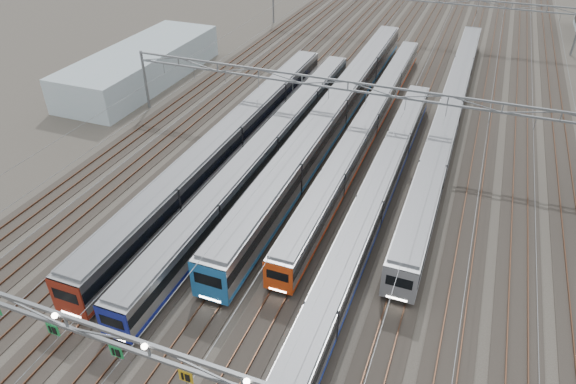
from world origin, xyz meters
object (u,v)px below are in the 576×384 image
(train_c, at_px, (334,112))
(west_shed, at_px, (142,65))
(train_d, at_px, (367,124))
(train_a, at_px, (230,140))
(train_b, at_px, (267,148))
(train_f, at_px, (450,111))
(gantry_mid, at_px, (347,93))
(gantry_near, at_px, (147,354))
(train_e, at_px, (368,212))
(gantry_far, at_px, (414,3))

(train_c, xyz_separation_m, west_shed, (-32.13, 5.16, 0.14))
(train_c, xyz_separation_m, train_d, (4.50, -0.81, -0.45))
(train_d, bearing_deg, train_a, -142.53)
(train_b, distance_m, train_f, 24.87)
(train_d, xyz_separation_m, train_f, (9.00, 6.89, 0.19))
(train_a, distance_m, gantry_mid, 14.53)
(train_b, distance_m, gantry_near, 33.06)
(gantry_mid, bearing_deg, train_d, 43.49)
(train_a, relative_size, train_b, 0.98)
(train_b, height_order, train_d, train_b)
(west_shed, bearing_deg, train_e, -30.28)
(train_b, bearing_deg, west_shed, 149.54)
(train_e, height_order, gantry_near, gantry_near)
(train_f, relative_size, gantry_near, 1.20)
(west_shed, bearing_deg, train_b, -30.46)
(train_e, height_order, gantry_far, gantry_far)
(train_e, distance_m, train_f, 25.34)
(train_e, height_order, west_shed, west_shed)
(train_a, bearing_deg, train_d, 37.47)
(gantry_mid, bearing_deg, train_b, -129.65)
(train_e, relative_size, gantry_mid, 1.01)
(train_e, height_order, train_f, train_f)
(train_a, bearing_deg, train_c, 51.11)
(train_c, height_order, gantry_mid, gantry_mid)
(train_e, bearing_deg, train_b, 150.08)
(gantry_near, bearing_deg, train_a, 109.35)
(train_d, relative_size, train_e, 1.03)
(train_c, bearing_deg, train_b, -112.09)
(train_e, distance_m, gantry_mid, 17.85)
(train_c, bearing_deg, train_e, -64.49)
(train_c, bearing_deg, train_f, 24.24)
(train_f, height_order, gantry_near, gantry_near)
(train_a, xyz_separation_m, train_d, (13.50, 10.35, -0.36))
(gantry_near, bearing_deg, train_c, 92.93)
(train_b, xyz_separation_m, train_d, (9.00, 10.28, -0.11))
(train_c, relative_size, west_shed, 2.20)
(train_e, xyz_separation_m, gantry_mid, (-6.75, 15.91, 4.45))
(train_b, relative_size, gantry_near, 0.98)
(gantry_near, bearing_deg, train_d, 86.89)
(gantry_far, bearing_deg, train_b, -97.24)
(train_c, relative_size, gantry_near, 1.17)
(train_d, relative_size, train_f, 0.87)
(train_e, xyz_separation_m, gantry_far, (-6.75, 60.91, 4.45))
(train_a, distance_m, gantry_near, 34.16)
(train_a, relative_size, train_e, 0.95)
(train_d, relative_size, gantry_far, 1.04)
(train_f, bearing_deg, train_b, -136.36)
(train_d, height_order, train_e, train_e)
(train_e, bearing_deg, gantry_near, -105.68)
(train_d, distance_m, gantry_mid, 5.46)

